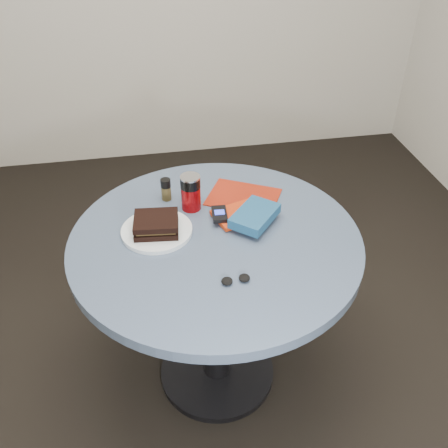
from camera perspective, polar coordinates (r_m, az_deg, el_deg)
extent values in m
plane|color=black|center=(2.25, -0.79, -16.64)|extent=(4.00, 4.00, 0.00)
cylinder|color=black|center=(2.23, -0.79, -16.41)|extent=(0.48, 0.48, 0.03)
cylinder|color=black|center=(1.96, -0.88, -10.20)|extent=(0.11, 0.11, 0.68)
cylinder|color=#38475D|center=(1.71, -0.99, -1.98)|extent=(1.00, 1.00, 0.04)
cylinder|color=silver|center=(1.73, -7.68, -0.76)|extent=(0.31, 0.31, 0.02)
cube|color=black|center=(1.71, -7.71, -0.46)|extent=(0.16, 0.14, 0.02)
cube|color=#3C2D17|center=(1.70, -7.75, -0.04)|extent=(0.14, 0.12, 0.01)
cube|color=black|center=(1.69, -7.79, 0.39)|extent=(0.16, 0.14, 0.02)
cylinder|color=#6B0508|center=(1.82, -3.79, 3.03)|extent=(0.09, 0.09, 0.09)
cylinder|color=black|center=(1.78, -3.87, 4.75)|extent=(0.09, 0.09, 0.04)
cylinder|color=silver|center=(1.77, -3.90, 5.36)|extent=(0.09, 0.09, 0.01)
cylinder|color=#40371B|center=(1.88, -6.61, 3.55)|extent=(0.04, 0.04, 0.06)
cylinder|color=black|center=(1.86, -6.70, 4.66)|extent=(0.04, 0.04, 0.03)
cube|color=maroon|center=(1.90, 2.23, 3.11)|extent=(0.32, 0.29, 0.00)
cube|color=#A52A0D|center=(1.79, 1.85, 1.18)|extent=(0.21, 0.17, 0.02)
cube|color=navy|center=(1.74, 3.54, 0.95)|extent=(0.21, 0.21, 0.03)
cube|color=black|center=(1.76, -0.51, 1.14)|extent=(0.06, 0.09, 0.01)
cube|color=blue|center=(1.76, -0.52, 1.36)|extent=(0.04, 0.03, 0.00)
ellipsoid|color=black|center=(1.52, 0.34, -6.56)|extent=(0.04, 0.04, 0.02)
ellipsoid|color=black|center=(1.53, 2.34, -6.18)|extent=(0.04, 0.04, 0.02)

